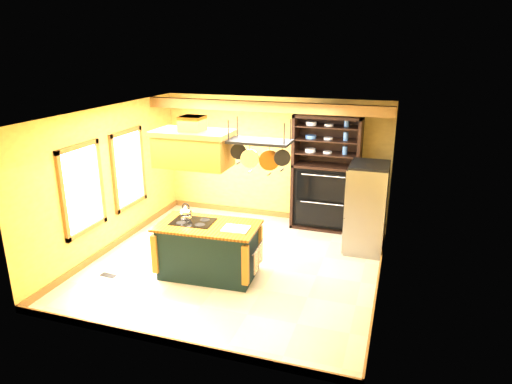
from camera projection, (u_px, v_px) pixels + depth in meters
The scene contains 15 objects.
floor at pixel (236, 263), 8.21m from camera, with size 5.00×5.00×0.00m, color beige.
ceiling at pixel (233, 113), 7.37m from camera, with size 5.00×5.00×0.00m, color white.
wall_back at pixel (274, 159), 10.05m from camera, with size 5.00×0.02×2.70m, color #E1B452.
wall_front at pixel (162, 252), 5.53m from camera, with size 5.00×0.02×2.70m, color #E1B452.
wall_left at pixel (110, 179), 8.53m from camera, with size 0.02×5.00×2.70m, color #E1B452.
wall_right at pixel (386, 208), 7.05m from camera, with size 0.02×5.00×2.70m, color #E1B452.
ceiling_beam at pixel (264, 107), 8.95m from camera, with size 5.00×0.15×0.20m, color olive.
window_near at pixel (83, 189), 7.78m from camera, with size 0.06×1.06×1.56m.
window_far at pixel (129, 169), 9.05m from camera, with size 0.06×1.06×1.56m.
kitchen_island at pixel (208, 249), 7.67m from camera, with size 1.72×1.02×1.11m.
range_hood at pixel (193, 146), 7.18m from camera, with size 1.24×0.70×0.80m.
pot_rack at pixel (260, 147), 6.84m from camera, with size 1.00×0.47×0.79m.
refrigerator at pixel (366, 210), 8.54m from camera, with size 0.72×0.85×1.65m.
hutch at pixel (326, 186), 9.59m from camera, with size 1.37×0.62×2.42m.
floor_register at pixel (108, 275), 7.77m from camera, with size 0.28×0.12×0.01m, color black.
Camera 1 is at (2.66, -6.93, 3.75)m, focal length 32.00 mm.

